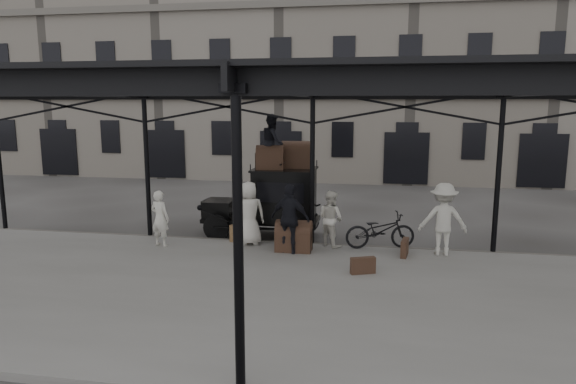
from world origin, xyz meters
name	(u,v)px	position (x,y,z in m)	size (l,w,h in m)	color
ground	(301,270)	(0.00, 0.00, 0.00)	(120.00, 120.00, 0.00)	#383533
platform	(287,296)	(0.00, -2.00, 0.07)	(28.00, 8.00, 0.15)	slate
canopy	(290,81)	(0.00, -1.72, 4.60)	(22.50, 9.00, 4.74)	black
building_frontage	(349,52)	(0.00, 18.00, 7.00)	(64.00, 8.00, 14.00)	slate
taxi	(275,199)	(-1.30, 3.01, 1.20)	(3.65, 1.55, 2.18)	black
porter_left	(160,218)	(-4.19, 0.97, 0.95)	(0.58, 0.38, 1.59)	silver
porter_midleft	(331,219)	(0.56, 1.80, 0.94)	(0.77, 0.60, 1.58)	silver
porter_centre	(249,213)	(-1.74, 1.55, 1.06)	(0.89, 0.58, 1.82)	silver
porter_official	(290,219)	(-0.45, 0.91, 1.10)	(1.11, 0.46, 1.89)	black
porter_right	(443,219)	(3.58, 1.45, 1.12)	(1.25, 0.72, 1.94)	beige
bicycle	(380,230)	(1.94, 1.80, 0.66)	(0.68, 1.94, 1.02)	black
porter_roof	(273,141)	(-1.33, 2.91, 3.01)	(0.80, 0.63, 1.65)	black
steamer_trunk_roof_near	(270,159)	(-1.38, 2.76, 2.48)	(0.82, 0.50, 0.60)	#472E21
steamer_trunk_roof_far	(297,157)	(-0.63, 3.21, 2.52)	(0.94, 0.57, 0.69)	#472E21
steamer_trunk_platform	(294,238)	(-0.38, 1.14, 0.51)	(0.97, 0.59, 0.71)	#472E21
wicker_hamper	(242,233)	(-2.02, 1.80, 0.40)	(0.60, 0.45, 0.50)	brown
suitcase_upright	(405,248)	(2.59, 1.15, 0.38)	(0.15, 0.60, 0.45)	#472E21
suitcase_flat	(363,266)	(1.55, -0.48, 0.35)	(0.60, 0.15, 0.40)	#472E21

